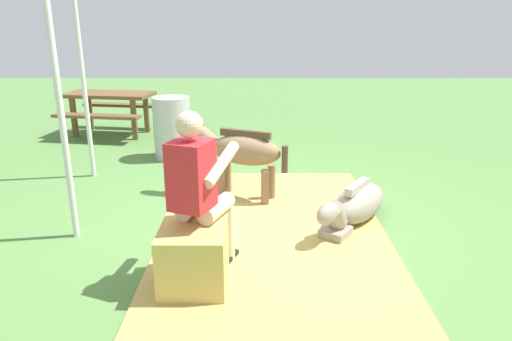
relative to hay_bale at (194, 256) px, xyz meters
name	(u,v)px	position (x,y,z in m)	size (l,w,h in m)	color
ground_plane	(264,221)	(1.21, -0.56, -0.25)	(24.00, 24.00, 0.00)	#568442
hay_patch	(273,230)	(0.98, -0.65, -0.24)	(3.45, 2.17, 0.02)	tan
hay_bale	(194,256)	(0.00, 0.00, 0.00)	(0.61, 0.50, 0.50)	tan
person_seated	(200,186)	(0.16, -0.04, 0.52)	(0.72, 0.57, 1.38)	beige
pony_standing	(238,150)	(1.87, -0.27, 0.33)	(0.71, 1.27, 0.95)	#8C6B4C
pony_lying	(355,205)	(1.19, -1.49, -0.06)	(1.25, 0.99, 0.42)	gray
water_barrel	(172,128)	(3.54, 0.77, 0.21)	(0.55, 0.55, 0.91)	#B2B2B7
tent_pole_left	(62,123)	(0.87, 1.26, 0.86)	(0.06, 0.06, 2.22)	silver
tent_pole_right	(85,92)	(2.67, 1.69, 0.86)	(0.06, 0.06, 2.22)	silver
picnic_bench	(110,103)	(4.98, 2.12, 0.33)	(1.51, 1.68, 0.75)	brown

